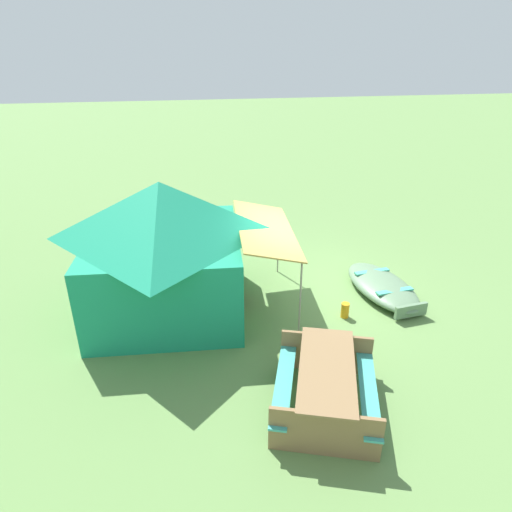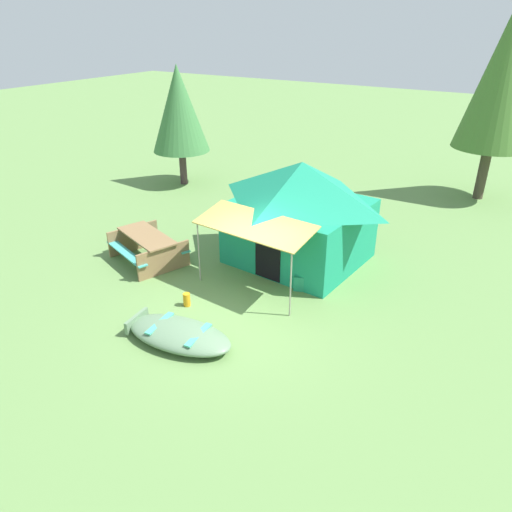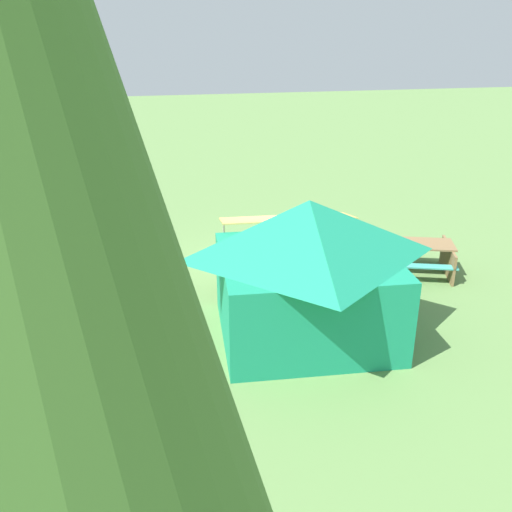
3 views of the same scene
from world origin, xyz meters
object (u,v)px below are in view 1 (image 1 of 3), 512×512
at_px(canvas_cabin_tent, 165,246).
at_px(picnic_table, 326,382).
at_px(fuel_can, 345,310).
at_px(cooler_box, 229,274).
at_px(beached_rowboat, 382,286).

bearing_deg(canvas_cabin_tent, picnic_table, -146.31).
height_order(picnic_table, fuel_can, picnic_table).
distance_m(canvas_cabin_tent, cooler_box, 2.08).
bearing_deg(fuel_can, cooler_box, 47.30).
bearing_deg(beached_rowboat, fuel_can, 122.51).
relative_size(picnic_table, fuel_can, 7.40).
relative_size(beached_rowboat, cooler_box, 5.14).
distance_m(beached_rowboat, canvas_cabin_tent, 4.91).
bearing_deg(picnic_table, fuel_can, -27.67).
height_order(canvas_cabin_tent, cooler_box, canvas_cabin_tent).
xyz_separation_m(canvas_cabin_tent, fuel_can, (-1.09, -3.56, -1.28)).
distance_m(canvas_cabin_tent, fuel_can, 3.94).
height_order(canvas_cabin_tent, picnic_table, canvas_cabin_tent).
bearing_deg(canvas_cabin_tent, cooler_box, -57.74).
height_order(beached_rowboat, fuel_can, beached_rowboat).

